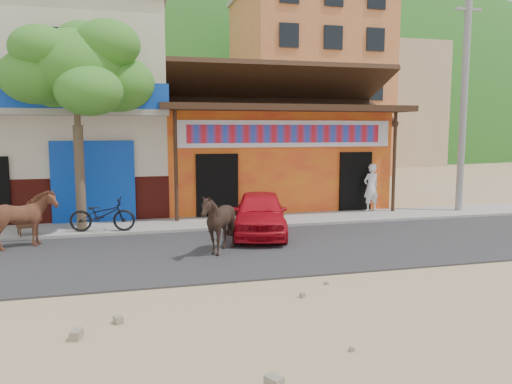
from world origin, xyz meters
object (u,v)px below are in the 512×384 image
utility_pole (464,97)px  cow_tan (20,220)px  tree (78,125)px  scooter (102,215)px  cow_dark (218,223)px  cafe_chair_left (26,217)px  red_car (260,213)px  pedestrian (371,188)px

utility_pole → cow_tan: 14.64m
tree → utility_pole: 12.84m
tree → cow_tan: bearing=-125.9°
scooter → cow_tan: bearing=133.2°
cow_dark → scooter: 4.12m
tree → cafe_chair_left: tree is taller
cow_dark → utility_pole: bearing=97.7°
tree → cafe_chair_left: 2.91m
red_car → pedestrian: (4.73, 2.49, 0.30)m
utility_pole → cow_dark: utility_pole is taller
cow_dark → red_car: (1.52, 1.83, -0.12)m
pedestrian → red_car: bearing=15.8°
cow_dark → cafe_chair_left: cow_dark is taller
tree → pedestrian: 9.90m
tree → red_car: size_ratio=1.65×
utility_pole → cafe_chair_left: size_ratio=7.99×
red_car → scooter: 4.47m
utility_pole → cafe_chair_left: 14.64m
tree → scooter: bearing=-39.8°
pedestrian → cafe_chair_left: 11.11m
pedestrian → cafe_chair_left: (-11.03, -1.29, -0.34)m
scooter → pedestrian: 9.13m
scooter → pedestrian: (9.03, 1.29, 0.36)m
red_car → scooter: size_ratio=2.00×
cow_tan → scooter: cow_tan is taller
cow_tan → cow_dark: 5.00m
cow_tan → red_car: cow_tan is taller
utility_pole → red_car: utility_pole is taller
cow_tan → cow_dark: cow_dark is taller
tree → utility_pole: bearing=0.9°
cow_dark → scooter: size_ratio=0.81×
tree → pedestrian: tree is taller
pedestrian → cafe_chair_left: size_ratio=1.68×
red_car → cafe_chair_left: size_ratio=3.62×
utility_pole → cow_tan: bearing=-171.9°
utility_pole → cafe_chair_left: bearing=-177.2°
tree → cow_dark: tree is taller
utility_pole → cow_dark: size_ratio=5.44×
scooter → cafe_chair_left: (-2.00, 0.00, 0.02)m
cow_dark → red_car: bearing=126.4°
tree → scooter: 2.64m
tree → scooter: tree is taller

